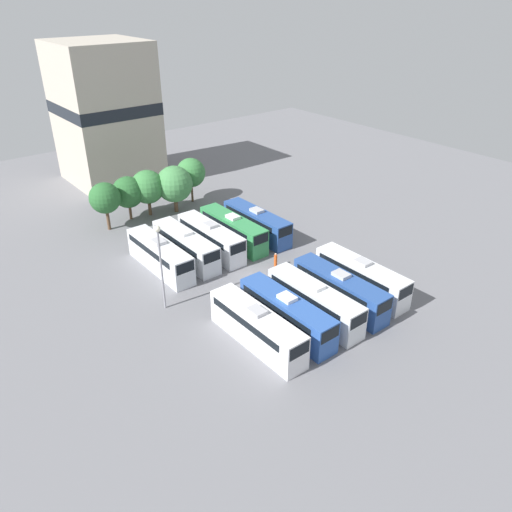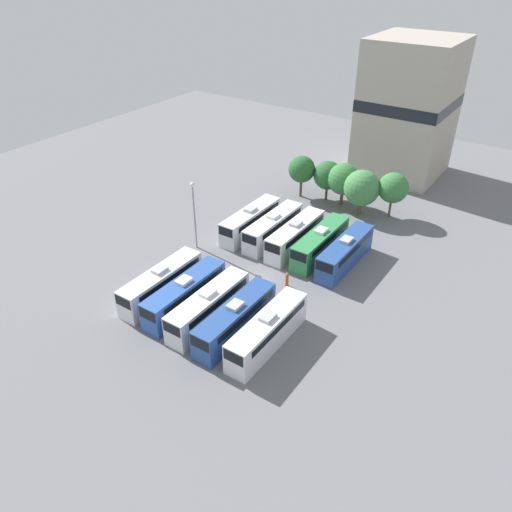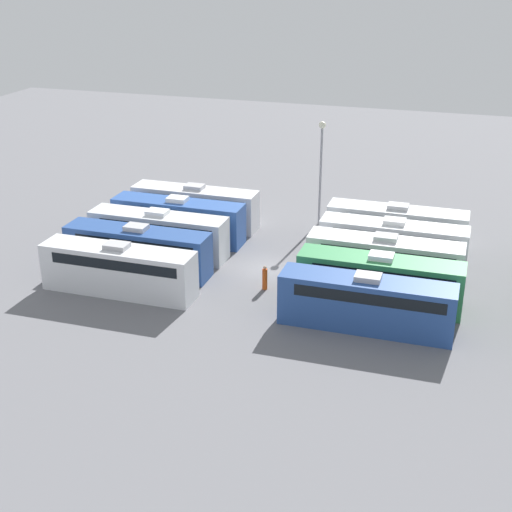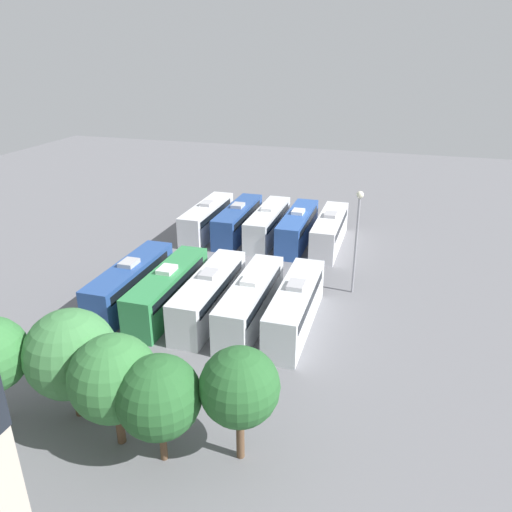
{
  "view_description": "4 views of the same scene",
  "coord_description": "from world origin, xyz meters",
  "views": [
    {
      "loc": [
        -29.28,
        -36.28,
        28.39
      ],
      "look_at": [
        -0.35,
        -0.37,
        3.21
      ],
      "focal_mm": 35.0,
      "sensor_mm": 36.0,
      "label": 1
    },
    {
      "loc": [
        26.58,
        -39.26,
        33.37
      ],
      "look_at": [
        -0.77,
        0.77,
        2.52
      ],
      "focal_mm": 35.0,
      "sensor_mm": 36.0,
      "label": 2
    },
    {
      "loc": [
        46.71,
        13.81,
        21.87
      ],
      "look_at": [
        1.43,
        -0.49,
        1.54
      ],
      "focal_mm": 50.0,
      "sensor_mm": 36.0,
      "label": 3
    },
    {
      "loc": [
        -13.5,
        40.86,
        19.75
      ],
      "look_at": [
        -1.89,
        1.89,
        2.51
      ],
      "focal_mm": 35.0,
      "sensor_mm": 36.0,
      "label": 4
    }
  ],
  "objects": [
    {
      "name": "ground_plane",
      "position": [
        0.0,
        0.0,
        0.0
      ],
      "size": [
        123.25,
        123.25,
        0.0
      ],
      "primitive_type": "plane",
      "color": "slate"
    },
    {
      "name": "bus_1",
      "position": [
        -3.41,
        -8.63,
        1.83
      ],
      "size": [
        2.46,
        10.91,
        3.68
      ],
      "color": "#2D56A8",
      "rests_on": "ground_plane"
    },
    {
      "name": "bus_2",
      "position": [
        -0.03,
        -8.85,
        1.83
      ],
      "size": [
        2.46,
        10.91,
        3.68
      ],
      "color": "silver",
      "rests_on": "ground_plane"
    },
    {
      "name": "bus_0",
      "position": [
        -6.86,
        -8.56,
        1.83
      ],
      "size": [
        2.46,
        10.91,
        3.68
      ],
      "color": "silver",
      "rests_on": "ground_plane"
    },
    {
      "name": "bus_4",
      "position": [
        6.98,
        -8.62,
        1.83
      ],
      "size": [
        2.46,
        10.91,
        3.68
      ],
      "color": "silver",
      "rests_on": "ground_plane"
    },
    {
      "name": "tree_2",
      "position": [
        -0.6,
        22.91,
        4.13
      ],
      "size": [
        4.61,
        4.61,
        6.45
      ],
      "color": "brown",
      "rests_on": "ground_plane"
    },
    {
      "name": "bus_7",
      "position": [
        -0.08,
        8.59,
        1.83
      ],
      "size": [
        2.46,
        10.91,
        3.68
      ],
      "color": "silver",
      "rests_on": "ground_plane"
    },
    {
      "name": "bus_5",
      "position": [
        -6.95,
        8.58,
        1.83
      ],
      "size": [
        2.46,
        10.91,
        3.68
      ],
      "color": "silver",
      "rests_on": "ground_plane"
    },
    {
      "name": "bus_8",
      "position": [
        3.37,
        8.78,
        1.83
      ],
      "size": [
        2.46,
        10.91,
        3.68
      ],
      "color": "#338C4C",
      "rests_on": "ground_plane"
    },
    {
      "name": "bus_9",
      "position": [
        6.89,
        8.48,
        1.83
      ],
      "size": [
        2.46,
        10.91,
        3.68
      ],
      "color": "#284C93",
      "rests_on": "ground_plane"
    },
    {
      "name": "tree_1",
      "position": [
        -3.33,
        23.33,
        3.91
      ],
      "size": [
        4.25,
        4.25,
        6.04
      ],
      "color": "brown",
      "rests_on": "ground_plane"
    },
    {
      "name": "depot_building",
      "position": [
        1.84,
        39.83,
        10.73
      ],
      "size": [
        12.98,
        13.65,
        21.3
      ],
      "color": "#B2A899",
      "rests_on": "ground_plane"
    },
    {
      "name": "tree_3",
      "position": [
        2.85,
        21.63,
        4.1
      ],
      "size": [
        5.06,
        5.06,
        6.65
      ],
      "color": "brown",
      "rests_on": "ground_plane"
    },
    {
      "name": "worker_person",
      "position": [
        3.45,
        0.8,
        0.83
      ],
      "size": [
        0.36,
        0.36,
        1.78
      ],
      "color": "#CC4C19",
      "rests_on": "ground_plane"
    },
    {
      "name": "tree_0",
      "position": [
        -7.07,
        22.08,
        4.4
      ],
      "size": [
        4.02,
        4.02,
        6.43
      ],
      "color": "brown",
      "rests_on": "ground_plane"
    },
    {
      "name": "tree_4",
      "position": [
        6.67,
        23.39,
        4.44
      ],
      "size": [
        4.22,
        4.22,
        6.56
      ],
      "color": "brown",
      "rests_on": "ground_plane"
    },
    {
      "name": "light_pole",
      "position": [
        -10.47,
        1.5,
        5.99
      ],
      "size": [
        0.6,
        0.6,
        9.01
      ],
      "color": "gray",
      "rests_on": "ground_plane"
    },
    {
      "name": "bus_6",
      "position": [
        -3.5,
        8.75,
        1.83
      ],
      "size": [
        2.46,
        10.91,
        3.68
      ],
      "color": "silver",
      "rests_on": "ground_plane"
    },
    {
      "name": "bus_3",
      "position": [
        3.41,
        -8.92,
        1.83
      ],
      "size": [
        2.46,
        10.91,
        3.68
      ],
      "color": "#284C93",
      "rests_on": "ground_plane"
    }
  ]
}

